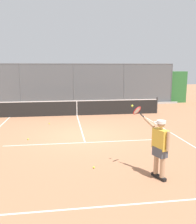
# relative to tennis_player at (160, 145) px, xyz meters

# --- Properties ---
(ground_plane) EXTENTS (60.00, 60.00, 0.00)m
(ground_plane) POSITION_rel_tennis_player_xyz_m (1.72, -4.51, -0.96)
(ground_plane) COLOR #B27551
(court_line_markings) EXTENTS (8.31, 10.43, 0.01)m
(court_line_markings) POSITION_rel_tennis_player_xyz_m (1.72, -3.22, -0.96)
(court_line_markings) COLOR white
(court_line_markings) RESTS_ON ground
(fence_backdrop) EXTENTS (19.37, 1.37, 3.32)m
(fence_backdrop) POSITION_rel_tennis_player_xyz_m (1.72, -14.06, 0.36)
(fence_backdrop) COLOR #565B60
(fence_backdrop) RESTS_ON ground
(tennis_net) EXTENTS (10.67, 0.09, 1.07)m
(tennis_net) POSITION_rel_tennis_player_xyz_m (1.72, -9.22, -0.47)
(tennis_net) COLOR #2D2D2D
(tennis_net) RESTS_ON ground
(tennis_player) EXTENTS (0.79, 1.24, 1.94)m
(tennis_player) POSITION_rel_tennis_player_xyz_m (0.00, 0.00, 0.00)
(tennis_player) COLOR black
(tennis_player) RESTS_ON ground
(tennis_ball_near_baseline) EXTENTS (0.07, 0.07, 0.07)m
(tennis_ball_near_baseline) POSITION_rel_tennis_player_xyz_m (4.07, -4.21, -0.93)
(tennis_ball_near_baseline) COLOR #C1D138
(tennis_ball_near_baseline) RESTS_ON ground
(tennis_ball_near_net) EXTENTS (0.07, 0.07, 0.07)m
(tennis_ball_near_net) POSITION_rel_tennis_player_xyz_m (1.69, -0.90, -0.93)
(tennis_ball_near_net) COLOR #C1D138
(tennis_ball_near_net) RESTS_ON ground
(tennis_ball_by_sideline) EXTENTS (0.07, 0.07, 0.07)m
(tennis_ball_by_sideline) POSITION_rel_tennis_player_xyz_m (3.33, -7.02, -0.93)
(tennis_ball_by_sideline) COLOR #C1D138
(tennis_ball_by_sideline) RESTS_ON ground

